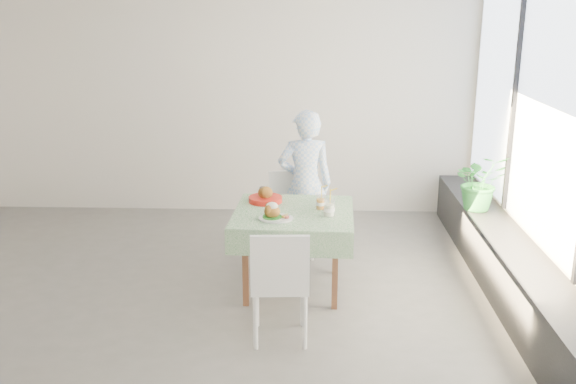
{
  "coord_description": "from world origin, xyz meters",
  "views": [
    {
      "loc": [
        1.04,
        -5.25,
        2.49
      ],
      "look_at": [
        0.83,
        0.2,
        0.9
      ],
      "focal_mm": 40.0,
      "sensor_mm": 36.0,
      "label": 1
    }
  ],
  "objects_px": {
    "chair_far": "(292,230)",
    "main_dish": "(274,214)",
    "cafe_table": "(293,241)",
    "juice_cup_orange": "(321,203)",
    "chair_near": "(280,305)",
    "diner": "(305,184)",
    "potted_plant": "(480,182)"
  },
  "relations": [
    {
      "from": "chair_near",
      "to": "diner",
      "type": "height_order",
      "value": "diner"
    },
    {
      "from": "chair_near",
      "to": "main_dish",
      "type": "distance_m",
      "value": 0.86
    },
    {
      "from": "chair_far",
      "to": "potted_plant",
      "type": "distance_m",
      "value": 1.97
    },
    {
      "from": "chair_far",
      "to": "main_dish",
      "type": "distance_m",
      "value": 1.19
    },
    {
      "from": "chair_far",
      "to": "main_dish",
      "type": "relative_size",
      "value": 2.9
    },
    {
      "from": "chair_near",
      "to": "potted_plant",
      "type": "height_order",
      "value": "potted_plant"
    },
    {
      "from": "juice_cup_orange",
      "to": "main_dish",
      "type": "bearing_deg",
      "value": -142.46
    },
    {
      "from": "main_dish",
      "to": "diner",
      "type": "bearing_deg",
      "value": 76.59
    },
    {
      "from": "potted_plant",
      "to": "juice_cup_orange",
      "type": "bearing_deg",
      "value": -153.23
    },
    {
      "from": "diner",
      "to": "potted_plant",
      "type": "bearing_deg",
      "value": 174.52
    },
    {
      "from": "chair_far",
      "to": "main_dish",
      "type": "xyz_separation_m",
      "value": [
        -0.11,
        -1.06,
        0.53
      ]
    },
    {
      "from": "diner",
      "to": "potted_plant",
      "type": "distance_m",
      "value": 1.76
    },
    {
      "from": "cafe_table",
      "to": "diner",
      "type": "distance_m",
      "value": 0.88
    },
    {
      "from": "diner",
      "to": "main_dish",
      "type": "distance_m",
      "value": 1.08
    },
    {
      "from": "chair_far",
      "to": "main_dish",
      "type": "bearing_deg",
      "value": -96.15
    },
    {
      "from": "diner",
      "to": "juice_cup_orange",
      "type": "xyz_separation_m",
      "value": [
        0.15,
        -0.75,
        0.04
      ]
    },
    {
      "from": "chair_near",
      "to": "main_dish",
      "type": "height_order",
      "value": "chair_near"
    },
    {
      "from": "chair_near",
      "to": "potted_plant",
      "type": "xyz_separation_m",
      "value": [
        1.93,
        1.81,
        0.51
      ]
    },
    {
      "from": "chair_far",
      "to": "chair_near",
      "type": "distance_m",
      "value": 1.75
    },
    {
      "from": "chair_near",
      "to": "diner",
      "type": "bearing_deg",
      "value": 84.48
    },
    {
      "from": "chair_far",
      "to": "diner",
      "type": "xyz_separation_m",
      "value": [
        0.14,
        -0.01,
        0.5
      ]
    },
    {
      "from": "chair_near",
      "to": "main_dish",
      "type": "bearing_deg",
      "value": 96.94
    },
    {
      "from": "main_dish",
      "to": "potted_plant",
      "type": "relative_size",
      "value": 0.51
    },
    {
      "from": "cafe_table",
      "to": "juice_cup_orange",
      "type": "bearing_deg",
      "value": 16.37
    },
    {
      "from": "chair_far",
      "to": "diner",
      "type": "distance_m",
      "value": 0.51
    },
    {
      "from": "cafe_table",
      "to": "diner",
      "type": "bearing_deg",
      "value": 83.47
    },
    {
      "from": "chair_far",
      "to": "chair_near",
      "type": "bearing_deg",
      "value": -91.02
    },
    {
      "from": "main_dish",
      "to": "potted_plant",
      "type": "xyz_separation_m",
      "value": [
        2.01,
        1.12,
        -0.0
      ]
    },
    {
      "from": "diner",
      "to": "chair_far",
      "type": "bearing_deg",
      "value": -10.73
    },
    {
      "from": "potted_plant",
      "to": "chair_far",
      "type": "bearing_deg",
      "value": -178.24
    },
    {
      "from": "diner",
      "to": "juice_cup_orange",
      "type": "relative_size",
      "value": 5.96
    },
    {
      "from": "chair_near",
      "to": "juice_cup_orange",
      "type": "height_order",
      "value": "juice_cup_orange"
    }
  ]
}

